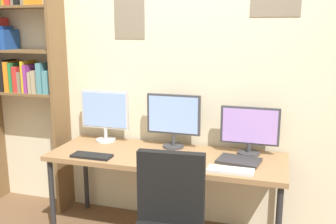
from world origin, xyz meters
The scene contains 10 objects.
wall_back centered at (0.00, 1.02, 1.30)m, with size 4.34×0.11×2.60m.
desk centered at (0.00, 0.60, 0.69)m, with size 1.94×0.68×0.74m.
bookshelf centered at (-1.56, 0.83, 1.46)m, with size 0.83×0.28×2.24m.
monitor_left centered at (-0.65, 0.81, 1.00)m, with size 0.46×0.18×0.47m.
monitor_center centered at (0.00, 0.81, 1.00)m, with size 0.47×0.18×0.47m.
monitor_right centered at (0.65, 0.81, 0.95)m, with size 0.48×0.18×0.40m.
keyboard_left centered at (-0.56, 0.37, 0.75)m, with size 0.33×0.13×0.02m, color black.
keyboard_right centered at (0.56, 0.37, 0.75)m, with size 0.34×0.13×0.02m, color silver.
computer_mouse centered at (0.07, 0.43, 0.76)m, with size 0.06×0.10×0.03m, color black.
laptop_closed centered at (0.59, 0.59, 0.75)m, with size 0.32×0.22×0.02m, color #2D2D2D.
Camera 1 is at (0.89, -2.29, 1.77)m, focal length 41.20 mm.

